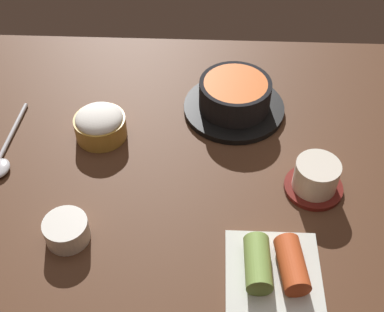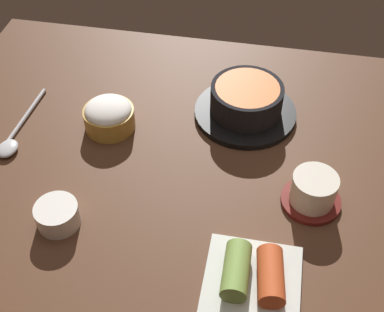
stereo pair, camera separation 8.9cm
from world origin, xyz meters
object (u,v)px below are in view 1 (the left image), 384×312
object	(u,v)px
rice_bowl	(100,124)
side_bowl_near	(66,230)
tea_cup_with_saucer	(316,178)
spoon	(3,156)
kimchi_plate	(274,268)
stone_pot	(235,98)

from	to	relation	value
rice_bowl	side_bowl_near	bearing A→B (deg)	-93.56
rice_bowl	tea_cup_with_saucer	distance (cm)	39.71
side_bowl_near	spoon	bearing A→B (deg)	132.62
tea_cup_with_saucer	kimchi_plate	size ratio (longest dim) A/B	0.71
stone_pot	kimchi_plate	size ratio (longest dim) A/B	1.41
kimchi_plate	spoon	bearing A→B (deg)	155.10
tea_cup_with_saucer	spoon	size ratio (longest dim) A/B	0.50
stone_pot	side_bowl_near	xyz separation A→B (cm)	(-26.25, -31.33, -1.13)
stone_pot	tea_cup_with_saucer	xyz separation A→B (cm)	(13.20, -19.65, -0.32)
rice_bowl	side_bowl_near	world-z (taller)	rice_bowl
rice_bowl	spoon	xyz separation A→B (cm)	(-16.54, -6.79, -2.31)
side_bowl_near	spoon	xyz separation A→B (cm)	(-15.09, 16.40, -1.43)
stone_pot	tea_cup_with_saucer	size ratio (longest dim) A/B	1.98
spoon	rice_bowl	bearing A→B (deg)	22.31
rice_bowl	kimchi_plate	distance (cm)	41.38
kimchi_plate	spoon	distance (cm)	51.39
stone_pot	side_bowl_near	distance (cm)	40.89
stone_pot	kimchi_plate	world-z (taller)	stone_pot
rice_bowl	tea_cup_with_saucer	world-z (taller)	tea_cup_with_saucer
tea_cup_with_saucer	kimchi_plate	xyz separation A→B (cm)	(-7.95, -16.91, -0.99)
rice_bowl	tea_cup_with_saucer	bearing A→B (deg)	-16.85
stone_pot	spoon	distance (cm)	44.03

